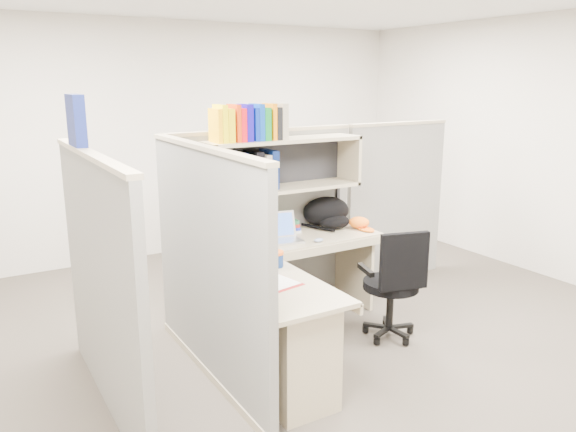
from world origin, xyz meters
TOP-DOWN VIEW (x-y plane):
  - ground at (0.00, 0.00)m, footprint 6.00×6.00m
  - room_shell at (0.00, 0.00)m, footprint 6.00×6.00m
  - cubicle at (-0.37, 0.45)m, footprint 3.79×1.84m
  - desk at (-0.41, -0.29)m, footprint 1.74×1.75m
  - laptop at (-0.04, 0.50)m, footprint 0.38×0.38m
  - backpack at (0.58, 0.69)m, footprint 0.47×0.36m
  - orange_cap at (0.79, 0.53)m, footprint 0.19×0.22m
  - snack_canister at (-0.39, -0.02)m, footprint 0.12×0.12m
  - tissue_box at (-0.75, -0.40)m, footprint 0.13×0.13m
  - mouse at (0.23, 0.34)m, footprint 0.09×0.06m
  - paper_cup at (0.02, 0.70)m, footprint 0.09×0.09m
  - book_stack at (0.19, 0.77)m, footprint 0.20×0.24m
  - loose_paper at (-0.55, -0.28)m, footprint 0.29×0.35m
  - task_chair at (0.57, -0.21)m, footprint 0.53×0.49m

SIDE VIEW (x-z plane):
  - ground at x=0.00m, z-range 0.00..0.00m
  - task_chair at x=0.57m, z-range -0.14..0.80m
  - desk at x=-0.41m, z-range 0.07..0.80m
  - loose_paper at x=-0.55m, z-range 0.73..0.73m
  - mouse at x=0.23m, z-range 0.73..0.76m
  - orange_cap at x=0.79m, z-range 0.73..0.83m
  - paper_cup at x=0.02m, z-range 0.73..0.84m
  - book_stack at x=0.19m, z-range 0.73..0.84m
  - snack_canister at x=-0.39m, z-range 0.73..0.85m
  - tissue_box at x=-0.75m, z-range 0.73..0.91m
  - laptop at x=-0.04m, z-range 0.73..0.97m
  - backpack at x=0.58m, z-range 0.73..1.00m
  - cubicle at x=-0.37m, z-range -0.07..1.88m
  - room_shell at x=0.00m, z-range -1.38..4.62m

